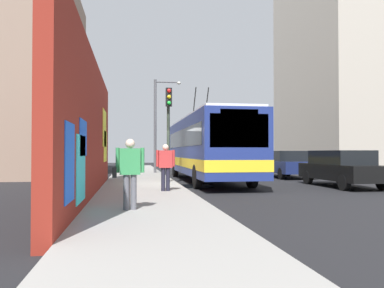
{
  "coord_description": "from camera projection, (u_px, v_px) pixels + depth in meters",
  "views": [
    {
      "loc": [
        -17.03,
        2.08,
        1.51
      ],
      "look_at": [
        2.94,
        -1.04,
        1.92
      ],
      "focal_mm": 37.03,
      "sensor_mm": 36.0,
      "label": 1
    }
  ],
  "objects": [
    {
      "name": "graffiti_wall",
      "position": [
        91.0,
        129.0,
        12.84
      ],
      "size": [
        14.29,
        0.32,
        4.52
      ],
      "color": "maroon",
      "rests_on": "ground_plane"
    },
    {
      "name": "pedestrian_at_curb",
      "position": [
        166.0,
        164.0,
        13.81
      ],
      "size": [
        0.22,
        0.66,
        1.63
      ],
      "color": "#1E1E2D",
      "rests_on": "sidewalk_slab"
    },
    {
      "name": "traffic_light",
      "position": [
        169.0,
        119.0,
        18.14
      ],
      "size": [
        0.49,
        0.28,
        4.32
      ],
      "color": "#2D382D",
      "rests_on": "sidewalk_slab"
    },
    {
      "name": "parked_car_black",
      "position": [
        342.0,
        168.0,
        17.18
      ],
      "size": [
        4.85,
        1.86,
        1.58
      ],
      "color": "black",
      "rests_on": "ground_plane"
    },
    {
      "name": "curbside_puddle",
      "position": [
        191.0,
        186.0,
        17.5
      ],
      "size": [
        2.02,
        2.02,
        0.0
      ],
      "primitive_type": "cylinder",
      "color": "black",
      "rests_on": "ground_plane"
    },
    {
      "name": "pedestrian_near_wall",
      "position": [
        130.0,
        168.0,
        9.33
      ],
      "size": [
        0.22,
        0.75,
        1.67
      ],
      "color": "#595960",
      "rests_on": "sidewalk_slab"
    },
    {
      "name": "city_bus",
      "position": [
        207.0,
        146.0,
        20.37
      ],
      "size": [
        12.5,
        2.6,
        5.07
      ],
      "color": "navy",
      "rests_on": "ground_plane"
    },
    {
      "name": "street_lamp",
      "position": [
        158.0,
        119.0,
        26.37
      ],
      "size": [
        0.44,
        1.81,
        6.21
      ],
      "color": "#4C4C51",
      "rests_on": "sidewalk_slab"
    },
    {
      "name": "building_far_right",
      "position": [
        347.0,
        54.0,
        35.28
      ],
      "size": [
        12.91,
        8.89,
        20.5
      ],
      "color": "#B2A899",
      "rests_on": "ground_plane"
    },
    {
      "name": "sidewalk_slab",
      "position": [
        142.0,
        186.0,
        16.87
      ],
      "size": [
        48.0,
        3.2,
        0.15
      ],
      "primitive_type": "cube",
      "color": "gray",
      "rests_on": "ground_plane"
    },
    {
      "name": "parked_car_navy",
      "position": [
        285.0,
        163.0,
        23.51
      ],
      "size": [
        4.94,
        1.94,
        1.58
      ],
      "color": "navy",
      "rests_on": "ground_plane"
    },
    {
      "name": "building_far_left",
      "position": [
        24.0,
        77.0,
        26.65
      ],
      "size": [
        13.78,
        6.65,
        13.17
      ],
      "color": "gray",
      "rests_on": "ground_plane"
    },
    {
      "name": "ground_plane",
      "position": [
        179.0,
        187.0,
        17.11
      ],
      "size": [
        80.0,
        80.0,
        0.0
      ],
      "primitive_type": "plane",
      "color": "black"
    }
  ]
}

